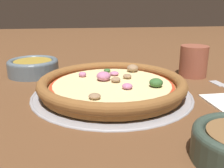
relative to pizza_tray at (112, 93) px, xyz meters
name	(u,v)px	position (x,y,z in m)	size (l,w,h in m)	color
ground_plane	(112,95)	(0.00, 0.00, 0.00)	(3.00, 3.00, 0.00)	brown
pizza_tray	(112,93)	(0.00, 0.00, 0.00)	(0.35, 0.35, 0.01)	#9E9EA3
pizza	(112,84)	(0.00, 0.00, 0.02)	(0.32, 0.32, 0.04)	#A86B33
bowl_near	(33,66)	(0.20, -0.19, 0.02)	(0.14, 0.14, 0.04)	slate
drinking_cup	(194,61)	(-0.24, -0.12, 0.04)	(0.07, 0.07, 0.08)	brown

